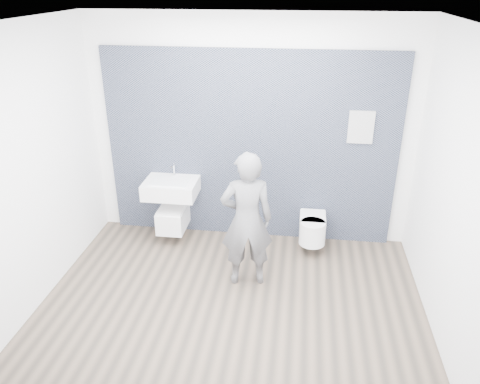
# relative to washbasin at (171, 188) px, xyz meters

# --- Properties ---
(ground) EXTENTS (4.00, 4.00, 0.00)m
(ground) POSITION_rel_washbasin_xyz_m (0.96, -1.19, -0.73)
(ground) COLOR brown
(ground) RESTS_ON ground
(room_shell) EXTENTS (4.00, 4.00, 4.00)m
(room_shell) POSITION_rel_washbasin_xyz_m (0.96, -1.19, 1.01)
(room_shell) COLOR white
(room_shell) RESTS_ON ground
(tile_wall) EXTENTS (3.60, 0.06, 2.40)m
(tile_wall) POSITION_rel_washbasin_xyz_m (0.96, 0.28, -0.73)
(tile_wall) COLOR black
(tile_wall) RESTS_ON ground
(washbasin) EXTENTS (0.66, 0.49, 0.49)m
(washbasin) POSITION_rel_washbasin_xyz_m (0.00, 0.00, 0.00)
(washbasin) COLOR white
(washbasin) RESTS_ON ground
(toilet_square) EXTENTS (0.34, 0.49, 0.65)m
(toilet_square) POSITION_rel_washbasin_xyz_m (-0.00, 0.01, -0.41)
(toilet_square) COLOR white
(toilet_square) RESTS_ON ground
(toilet_rounded) EXTENTS (0.32, 0.55, 0.30)m
(toilet_rounded) POSITION_rel_washbasin_xyz_m (1.79, -0.03, -0.43)
(toilet_rounded) COLOR white
(toilet_rounded) RESTS_ON ground
(info_placard) EXTENTS (0.29, 0.03, 0.39)m
(info_placard) POSITION_rel_washbasin_xyz_m (2.27, 0.23, -0.73)
(info_placard) COLOR white
(info_placard) RESTS_ON ground
(visitor) EXTENTS (0.63, 0.48, 1.55)m
(visitor) POSITION_rel_washbasin_xyz_m (1.06, -0.81, 0.05)
(visitor) COLOR slate
(visitor) RESTS_ON ground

